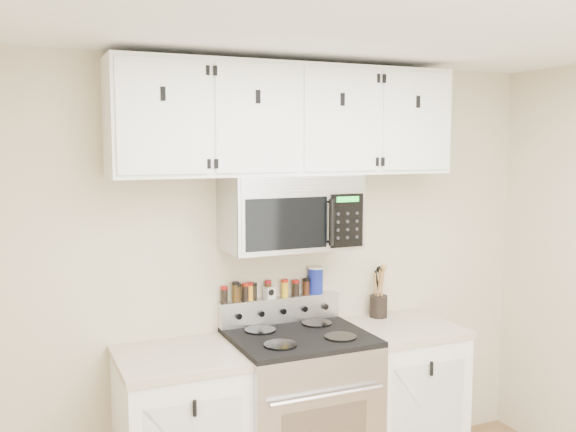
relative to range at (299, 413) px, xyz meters
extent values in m
cube|color=#C4B993|center=(0.00, 0.32, 0.76)|extent=(3.50, 0.01, 2.50)
cube|color=#B7B7BA|center=(0.00, 0.00, -0.03)|extent=(0.76, 0.65, 0.92)
cube|color=black|center=(0.00, 0.00, 0.45)|extent=(0.76, 0.65, 0.03)
cube|color=#B7B7BA|center=(0.00, 0.28, 0.54)|extent=(0.76, 0.08, 0.15)
cylinder|color=black|center=(-0.18, -0.15, 0.47)|extent=(0.18, 0.18, 0.01)
cylinder|color=black|center=(0.18, -0.15, 0.47)|extent=(0.18, 0.18, 0.01)
cylinder|color=black|center=(-0.18, 0.15, 0.47)|extent=(0.18, 0.18, 0.01)
cylinder|color=black|center=(0.18, 0.15, 0.47)|extent=(0.18, 0.18, 0.01)
cube|color=tan|center=(-0.69, 0.02, 0.41)|extent=(0.64, 0.62, 0.04)
cube|color=white|center=(0.69, 0.02, -0.05)|extent=(0.62, 0.60, 0.88)
cube|color=tan|center=(0.69, 0.02, 0.41)|extent=(0.64, 0.62, 0.04)
cube|color=#9E9EA3|center=(0.00, 0.13, 1.14)|extent=(0.76, 0.38, 0.42)
cube|color=#B7B7BA|center=(0.00, -0.06, 1.31)|extent=(0.73, 0.01, 0.08)
cube|color=black|center=(-0.10, -0.07, 1.10)|extent=(0.47, 0.01, 0.28)
cube|color=black|center=(0.26, -0.07, 1.10)|extent=(0.20, 0.01, 0.30)
cylinder|color=black|center=(0.15, -0.10, 1.10)|extent=(0.03, 0.03, 0.26)
cube|color=white|center=(0.00, 0.16, 1.66)|extent=(2.00, 0.33, 0.62)
cube|color=white|center=(-0.75, -0.01, 1.66)|extent=(0.46, 0.01, 0.57)
cube|color=black|center=(-0.75, -0.02, 1.77)|extent=(0.02, 0.01, 0.07)
cube|color=white|center=(-0.25, -0.01, 1.66)|extent=(0.46, 0.01, 0.57)
cube|color=black|center=(-0.25, -0.02, 1.77)|extent=(0.03, 0.01, 0.07)
cube|color=white|center=(0.25, -0.01, 1.66)|extent=(0.46, 0.01, 0.57)
cube|color=black|center=(0.25, -0.02, 1.77)|extent=(0.03, 0.01, 0.07)
cube|color=white|center=(0.75, -0.01, 1.66)|extent=(0.46, 0.01, 0.57)
cube|color=black|center=(0.75, -0.02, 1.77)|extent=(0.02, 0.01, 0.07)
cylinder|color=black|center=(0.66, 0.23, 0.50)|extent=(0.11, 0.11, 0.14)
cylinder|color=olive|center=(0.66, 0.23, 0.61)|extent=(0.01, 0.01, 0.26)
cylinder|color=olive|center=(0.68, 0.22, 0.62)|extent=(0.01, 0.01, 0.28)
cylinder|color=olive|center=(0.64, 0.24, 0.60)|extent=(0.01, 0.01, 0.24)
cylinder|color=black|center=(0.67, 0.25, 0.61)|extent=(0.01, 0.01, 0.25)
cylinder|color=olive|center=(0.65, 0.21, 0.61)|extent=(0.01, 0.01, 0.27)
cube|color=silver|center=(-0.07, 0.28, 0.65)|extent=(0.07, 0.06, 0.07)
cylinder|color=#152496|center=(0.24, 0.28, 0.69)|extent=(0.09, 0.09, 0.16)
cylinder|color=white|center=(0.24, 0.28, 0.78)|extent=(0.09, 0.09, 0.01)
cylinder|color=black|center=(-0.35, 0.28, 0.65)|extent=(0.04, 0.04, 0.08)
cylinder|color=#9F0F0C|center=(-0.35, 0.28, 0.70)|extent=(0.04, 0.04, 0.02)
cylinder|color=#422D0F|center=(-0.28, 0.28, 0.66)|extent=(0.04, 0.04, 0.10)
cylinder|color=black|center=(-0.28, 0.28, 0.72)|extent=(0.04, 0.04, 0.02)
cylinder|color=#3A240E|center=(-0.27, 0.28, 0.66)|extent=(0.04, 0.04, 0.09)
cylinder|color=black|center=(-0.27, 0.28, 0.71)|extent=(0.04, 0.04, 0.02)
cylinder|color=black|center=(-0.22, 0.28, 0.66)|extent=(0.04, 0.04, 0.09)
cylinder|color=#B5210D|center=(-0.22, 0.28, 0.71)|extent=(0.04, 0.04, 0.02)
cylinder|color=orange|center=(-0.19, 0.28, 0.66)|extent=(0.04, 0.04, 0.09)
cylinder|color=#99110B|center=(-0.19, 0.28, 0.71)|extent=(0.05, 0.05, 0.02)
cylinder|color=black|center=(-0.17, 0.28, 0.66)|extent=(0.04, 0.04, 0.09)
cylinder|color=black|center=(-0.17, 0.28, 0.71)|extent=(0.05, 0.05, 0.02)
cylinder|color=#40260F|center=(-0.08, 0.28, 0.66)|extent=(0.04, 0.04, 0.09)
cylinder|color=maroon|center=(-0.08, 0.28, 0.71)|extent=(0.04, 0.04, 0.02)
cylinder|color=gold|center=(0.03, 0.28, 0.66)|extent=(0.04, 0.04, 0.09)
cylinder|color=#B5190D|center=(0.03, 0.28, 0.71)|extent=(0.04, 0.04, 0.02)
cylinder|color=black|center=(0.10, 0.28, 0.65)|extent=(0.04, 0.04, 0.08)
cylinder|color=#A1110C|center=(0.10, 0.28, 0.70)|extent=(0.05, 0.05, 0.02)
cylinder|color=#3D1D0E|center=(0.17, 0.28, 0.66)|extent=(0.04, 0.04, 0.08)
cylinder|color=black|center=(0.17, 0.28, 0.71)|extent=(0.04, 0.04, 0.02)
cylinder|color=gold|center=(0.21, 0.28, 0.65)|extent=(0.04, 0.04, 0.08)
cylinder|color=black|center=(0.21, 0.28, 0.70)|extent=(0.04, 0.04, 0.02)
camera|label=1|loc=(-1.46, -3.20, 1.53)|focal=40.00mm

